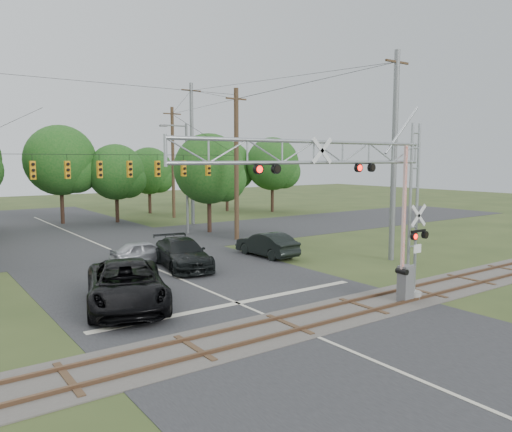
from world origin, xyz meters
TOP-DOWN VIEW (x-y plane):
  - ground at (0.00, 0.00)m, footprint 160.00×160.00m
  - road_main at (0.00, 10.00)m, footprint 14.00×90.00m
  - road_cross at (0.00, 24.00)m, footprint 90.00×12.00m
  - railroad_track at (0.00, 2.00)m, footprint 90.00×3.20m
  - crossing_gantry at (3.13, 1.64)m, footprint 12.32×0.99m
  - traffic_signal_span at (0.85, 20.00)m, footprint 19.34×0.36m
  - pickup_black at (-4.03, 7.83)m, footprint 5.03×7.41m
  - car_dark at (1.35, 13.25)m, footprint 3.35×6.09m
  - sedan_silver at (0.15, 15.73)m, footprint 4.08×1.67m
  - suv_dark at (7.36, 13.24)m, footprint 1.81×4.77m
  - streetlight at (7.70, 25.00)m, footprint 2.42×0.25m
  - utility_poles at (3.28, 22.54)m, footprint 26.51×28.52m
  - treeline at (-0.93, 35.04)m, footprint 53.71×25.22m

SIDE VIEW (x-z plane):
  - ground at x=0.00m, z-range 0.00..0.00m
  - road_main at x=0.00m, z-range 0.00..0.02m
  - road_cross at x=0.00m, z-range 0.00..0.02m
  - railroad_track at x=0.00m, z-range -0.05..0.11m
  - sedan_silver at x=0.15m, z-range 0.00..1.38m
  - suv_dark at x=7.36m, z-range 0.00..1.55m
  - car_dark at x=1.35m, z-range 0.00..1.67m
  - pickup_black at x=-4.03m, z-range 0.00..1.89m
  - crossing_gantry at x=3.13m, z-range 0.96..8.68m
  - streetlight at x=7.70m, z-range 0.54..9.63m
  - treeline at x=-0.93m, z-range 0.78..10.38m
  - traffic_signal_span at x=0.85m, z-range -0.05..11.45m
  - utility_poles at x=3.28m, z-range -0.43..12.82m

